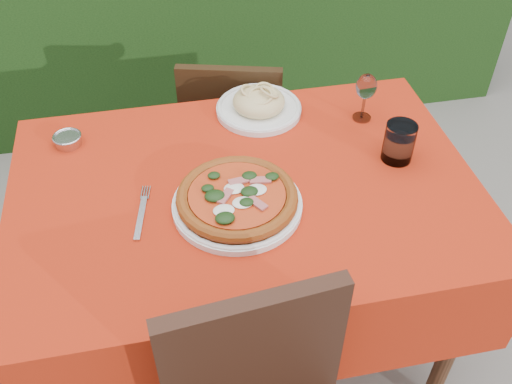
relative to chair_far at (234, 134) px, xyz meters
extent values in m
plane|color=slate|center=(-0.07, -0.61, -0.46)|extent=(60.00, 60.00, 0.00)
cube|color=#4C2918|center=(-0.07, -0.61, 0.26)|extent=(1.20, 0.80, 0.04)
cylinder|color=#4C2918|center=(0.47, -0.95, -0.11)|extent=(0.05, 0.05, 0.70)
cylinder|color=#4C2918|center=(-0.61, -0.27, -0.11)|extent=(0.05, 0.05, 0.70)
cylinder|color=#4C2918|center=(0.47, -0.27, -0.11)|extent=(0.05, 0.05, 0.70)
cube|color=#B9260E|center=(-0.07, -0.61, 0.13)|extent=(1.26, 0.86, 0.32)
cube|color=black|center=(-0.14, -1.09, 0.22)|extent=(0.41, 0.08, 0.44)
cube|color=black|center=(0.02, 0.07, -0.07)|extent=(0.44, 0.44, 0.03)
cube|color=black|center=(-0.02, -0.09, 0.14)|extent=(0.36, 0.13, 0.39)
cylinder|color=black|center=(0.21, 0.18, -0.27)|extent=(0.03, 0.03, 0.37)
cylinder|color=black|center=(-0.09, 0.26, -0.27)|extent=(0.03, 0.03, 0.37)
cylinder|color=black|center=(0.13, -0.12, -0.27)|extent=(0.03, 0.03, 0.37)
cylinder|color=black|center=(-0.17, -0.04, -0.27)|extent=(0.03, 0.03, 0.37)
cylinder|color=white|center=(-0.10, -0.69, 0.30)|extent=(0.34, 0.34, 0.02)
cylinder|color=#AB5417|center=(-0.10, -0.69, 0.32)|extent=(0.38, 0.38, 0.02)
cylinder|color=#992109|center=(-0.10, -0.69, 0.34)|extent=(0.31, 0.31, 0.01)
cylinder|color=silver|center=(0.04, -0.28, 0.30)|extent=(0.27, 0.27, 0.02)
ellipsoid|color=#D7C186|center=(0.04, -0.28, 0.33)|extent=(0.16, 0.16, 0.07)
cylinder|color=white|center=(0.38, -0.58, 0.35)|extent=(0.09, 0.09, 0.11)
cylinder|color=#9DC0D5|center=(0.38, -0.58, 0.33)|extent=(0.07, 0.07, 0.08)
cylinder|color=silver|center=(0.34, -0.38, 0.29)|extent=(0.06, 0.06, 0.01)
cylinder|color=silver|center=(0.34, -0.38, 0.34)|extent=(0.01, 0.01, 0.08)
ellipsoid|color=silver|center=(0.34, -0.38, 0.41)|extent=(0.06, 0.06, 0.08)
cube|color=silver|center=(-0.35, -0.68, 0.29)|extent=(0.06, 0.21, 0.01)
cylinder|color=#BBBBC2|center=(-0.54, -0.33, 0.31)|extent=(0.08, 0.08, 0.03)
camera|label=1|loc=(-0.26, -1.73, 1.32)|focal=40.00mm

